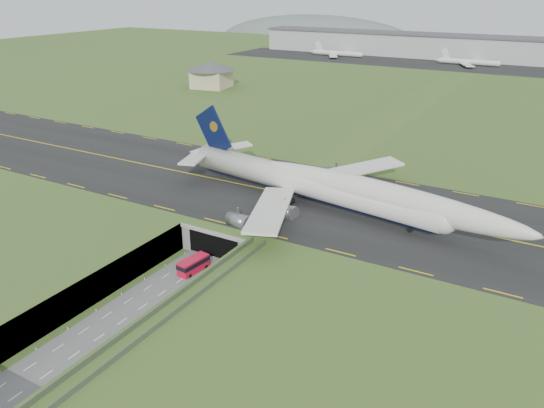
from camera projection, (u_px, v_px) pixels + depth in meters
The scene contains 10 objects.
ground at pixel (190, 275), 102.18m from camera, with size 900.00×900.00×0.00m, color #3A5723.
airfield_deck at pixel (189, 261), 101.02m from camera, with size 800.00×800.00×6.00m, color gray.
trench_road at pixel (164, 292), 96.13m from camera, with size 12.00×75.00×0.20m, color slate.
taxiway at pixel (274, 191), 126.25m from camera, with size 800.00×44.00×0.18m, color black.
tunnel_portal at pixel (237, 227), 114.27m from camera, with size 17.00×22.30×6.00m.
guideway at pixel (167, 318), 79.77m from camera, with size 3.00×53.00×7.05m.
jumbo_jet at pixel (329, 188), 114.60m from camera, with size 86.73×56.64×18.95m.
shuttle_tram at pixel (193, 265), 102.58m from camera, with size 3.32×7.01×2.78m.
service_building at pixel (211, 72), 249.69m from camera, with size 26.29×26.29×12.50m.
cargo_terminal at pixel (481, 48), 336.51m from camera, with size 320.00×67.00×15.60m.
Camera 1 is at (58.14, -69.34, 51.87)m, focal length 35.00 mm.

